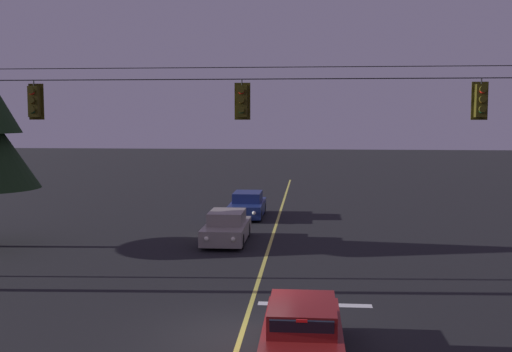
% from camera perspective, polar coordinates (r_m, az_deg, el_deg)
% --- Properties ---
extents(ground_plane, '(180.00, 180.00, 0.00)m').
position_cam_1_polar(ground_plane, '(16.57, -1.38, -14.35)').
color(ground_plane, black).
extents(lane_centre_stripe, '(0.14, 60.00, 0.01)m').
position_cam_1_polar(lane_centre_stripe, '(25.65, 0.97, -7.16)').
color(lane_centre_stripe, '#D1C64C').
rests_on(lane_centre_stripe, ground).
extents(stop_bar_paint, '(3.40, 0.36, 0.01)m').
position_cam_1_polar(stop_bar_paint, '(19.21, 5.35, -11.54)').
color(stop_bar_paint, silver).
rests_on(stop_bar_paint, ground).
extents(signal_span_assembly, '(21.67, 0.32, 8.12)m').
position_cam_1_polar(signal_span_assembly, '(19.10, -0.26, 1.28)').
color(signal_span_assembly, '#2D2116').
rests_on(signal_span_assembly, ground).
extents(traffic_light_leftmost, '(0.48, 0.41, 1.22)m').
position_cam_1_polar(traffic_light_leftmost, '(20.80, -19.49, 6.40)').
color(traffic_light_leftmost, black).
extents(traffic_light_left_inner, '(0.48, 0.41, 1.22)m').
position_cam_1_polar(traffic_light_left_inner, '(19.07, -1.29, 6.82)').
color(traffic_light_left_inner, black).
extents(traffic_light_centre, '(0.48, 0.41, 1.22)m').
position_cam_1_polar(traffic_light_centre, '(19.60, 19.75, 6.46)').
color(traffic_light_centre, black).
extents(car_waiting_near_lane, '(1.80, 4.33, 1.39)m').
position_cam_1_polar(car_waiting_near_lane, '(14.93, 4.22, -14.00)').
color(car_waiting_near_lane, maroon).
rests_on(car_waiting_near_lane, ground).
extents(car_oncoming_lead, '(1.80, 4.42, 1.39)m').
position_cam_1_polar(car_oncoming_lead, '(28.12, -2.68, -4.71)').
color(car_oncoming_lead, gray).
rests_on(car_oncoming_lead, ground).
extents(car_oncoming_trailing, '(1.80, 4.42, 1.39)m').
position_cam_1_polar(car_oncoming_trailing, '(35.00, -0.77, -2.68)').
color(car_oncoming_trailing, navy).
rests_on(car_oncoming_trailing, ground).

